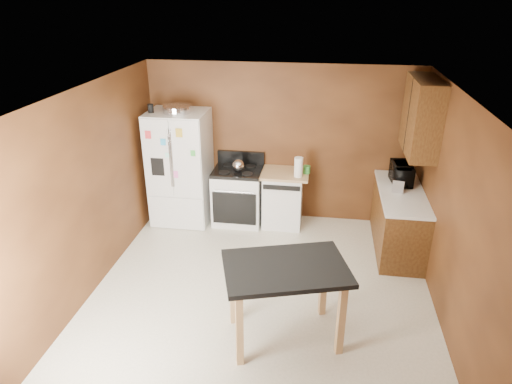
% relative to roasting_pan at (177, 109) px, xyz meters
% --- Properties ---
extents(floor, '(4.50, 4.50, 0.00)m').
position_rel_roasting_pan_xyz_m(floor, '(1.53, -1.83, -1.85)').
color(floor, silver).
rests_on(floor, ground).
extents(ceiling, '(4.50, 4.50, 0.00)m').
position_rel_roasting_pan_xyz_m(ceiling, '(1.53, -1.83, 0.65)').
color(ceiling, white).
rests_on(ceiling, ground).
extents(wall_back, '(4.20, 0.00, 4.20)m').
position_rel_roasting_pan_xyz_m(wall_back, '(1.53, 0.42, -0.60)').
color(wall_back, brown).
rests_on(wall_back, ground).
extents(wall_front, '(4.20, 0.00, 4.20)m').
position_rel_roasting_pan_xyz_m(wall_front, '(1.53, -4.08, -0.60)').
color(wall_front, brown).
rests_on(wall_front, ground).
extents(wall_left, '(0.00, 4.50, 4.50)m').
position_rel_roasting_pan_xyz_m(wall_left, '(-0.57, -1.83, -0.60)').
color(wall_left, brown).
rests_on(wall_left, ground).
extents(wall_right, '(0.00, 4.50, 4.50)m').
position_rel_roasting_pan_xyz_m(wall_right, '(3.63, -1.83, -0.60)').
color(wall_right, brown).
rests_on(wall_right, ground).
extents(roasting_pan, '(0.42, 0.42, 0.11)m').
position_rel_roasting_pan_xyz_m(roasting_pan, '(0.00, 0.00, 0.00)').
color(roasting_pan, silver).
rests_on(roasting_pan, refrigerator).
extents(pen_cup, '(0.09, 0.09, 0.13)m').
position_rel_roasting_pan_xyz_m(pen_cup, '(-0.38, -0.07, 0.01)').
color(pen_cup, black).
rests_on(pen_cup, refrigerator).
extents(kettle, '(0.19, 0.19, 0.19)m').
position_rel_roasting_pan_xyz_m(kettle, '(0.91, 0.02, -0.86)').
color(kettle, silver).
rests_on(kettle, gas_range).
extents(paper_towel, '(0.13, 0.13, 0.30)m').
position_rel_roasting_pan_xyz_m(paper_towel, '(1.84, -0.02, -0.81)').
color(paper_towel, white).
rests_on(paper_towel, dishwasher).
extents(green_canister, '(0.11, 0.11, 0.12)m').
position_rel_roasting_pan_xyz_m(green_canister, '(1.96, 0.13, -0.90)').
color(green_canister, green).
rests_on(green_canister, dishwasher).
extents(toaster, '(0.20, 0.28, 0.18)m').
position_rel_roasting_pan_xyz_m(toaster, '(3.27, -0.33, -0.86)').
color(toaster, silver).
rests_on(toaster, right_cabinets).
extents(microwave, '(0.37, 0.51, 0.27)m').
position_rel_roasting_pan_xyz_m(microwave, '(3.34, -0.06, -0.82)').
color(microwave, black).
rests_on(microwave, right_cabinets).
extents(refrigerator, '(0.90, 0.80, 1.80)m').
position_rel_roasting_pan_xyz_m(refrigerator, '(-0.02, 0.04, -0.95)').
color(refrigerator, white).
rests_on(refrigerator, ground).
extents(gas_range, '(0.76, 0.68, 1.10)m').
position_rel_roasting_pan_xyz_m(gas_range, '(0.89, 0.10, -1.39)').
color(gas_range, white).
rests_on(gas_range, ground).
extents(dishwasher, '(0.78, 0.63, 0.89)m').
position_rel_roasting_pan_xyz_m(dishwasher, '(1.61, 0.12, -1.40)').
color(dishwasher, white).
rests_on(dishwasher, ground).
extents(right_cabinets, '(0.63, 1.58, 2.45)m').
position_rel_roasting_pan_xyz_m(right_cabinets, '(3.36, -0.35, -0.94)').
color(right_cabinets, brown).
rests_on(right_cabinets, ground).
extents(island, '(1.45, 1.17, 0.91)m').
position_rel_roasting_pan_xyz_m(island, '(1.88, -2.50, -1.08)').
color(island, black).
rests_on(island, ground).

